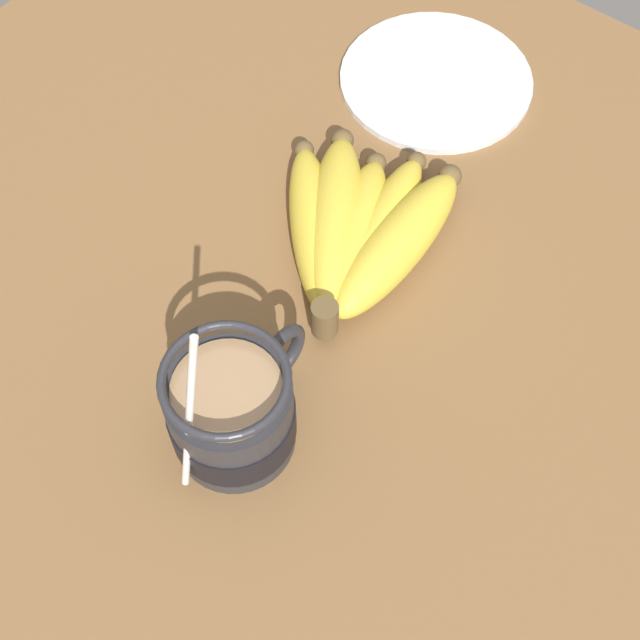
{
  "coord_description": "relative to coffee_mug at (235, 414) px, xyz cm",
  "views": [
    {
      "loc": [
        -23.64,
        -19.89,
        60.66
      ],
      "look_at": [
        1.52,
        -0.22,
        7.43
      ],
      "focal_mm": 50.0,
      "sensor_mm": 36.0,
      "label": 1
    }
  ],
  "objects": [
    {
      "name": "table",
      "position": [
        7.55,
        0.25,
        -5.6
      ],
      "size": [
        93.05,
        93.05,
        3.47
      ],
      "color": "brown",
      "rests_on": "ground"
    },
    {
      "name": "small_plate",
      "position": [
        36.82,
        8.61,
        -3.56
      ],
      "size": [
        17.15,
        17.15,
        0.6
      ],
      "color": "silver",
      "rests_on": "table"
    },
    {
      "name": "banana_bunch",
      "position": [
        18.02,
        3.43,
        -1.87
      ],
      "size": [
        18.94,
        15.22,
        4.38
      ],
      "color": "brown",
      "rests_on": "table"
    },
    {
      "name": "coffee_mug",
      "position": [
        0.0,
        0.0,
        0.0
      ],
      "size": [
        12.72,
        8.54,
        15.99
      ],
      "color": "#28282D",
      "rests_on": "table"
    }
  ]
}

